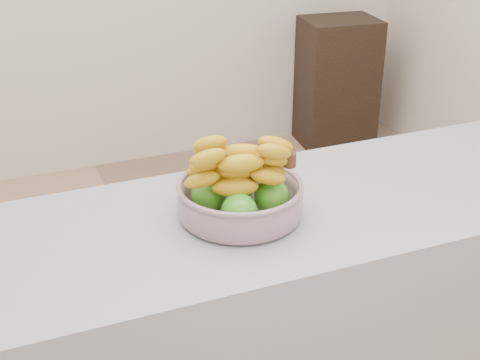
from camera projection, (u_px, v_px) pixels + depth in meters
The scene contains 3 objects.
counter at pixel (248, 354), 1.87m from camera, with size 2.00×0.60×0.90m, color #9A9AA2.
cabinet at pixel (337, 83), 4.22m from camera, with size 0.45×0.36×0.81m, color black.
fruit_bowl at pixel (240, 193), 1.64m from camera, with size 0.31×0.31×0.19m.
Camera 1 is at (-0.57, -1.74, 1.72)m, focal length 50.00 mm.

